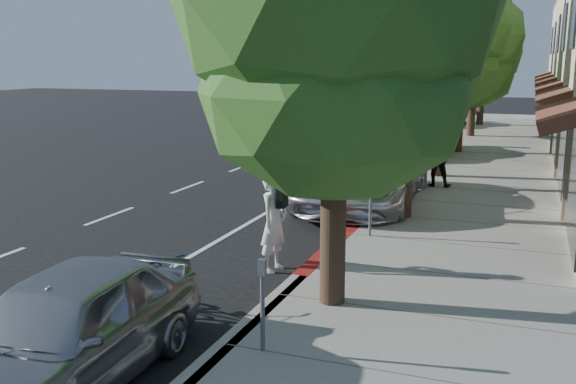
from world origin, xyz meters
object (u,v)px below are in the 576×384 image
at_px(street_tree_1, 411,9).
at_px(pedestrian, 438,156).
at_px(silver_suv, 363,174).
at_px(white_pickup, 420,137).
at_px(near_car_a, 64,331).
at_px(dark_suv_far, 439,112).
at_px(street_tree_4, 475,54).
at_px(street_tree_2, 444,30).
at_px(dark_sedan, 367,144).
at_px(street_tree_5, 484,49).
at_px(bicycle, 150,281).
at_px(cyclist, 274,222).
at_px(street_tree_0, 336,10).
at_px(street_tree_3, 463,39).

height_order(street_tree_1, pedestrian, street_tree_1).
distance_m(silver_suv, white_pickup, 9.50).
bearing_deg(near_car_a, dark_suv_far, 87.84).
xyz_separation_m(street_tree_1, street_tree_4, (0.00, 18.00, -0.89)).
bearing_deg(street_tree_2, dark_suv_far, 97.56).
bearing_deg(white_pickup, dark_sedan, -130.29).
distance_m(silver_suv, dark_suv_far, 21.79).
height_order(street_tree_5, pedestrian, street_tree_5).
xyz_separation_m(street_tree_5, near_car_a, (-2.28, -33.50, -3.73)).
relative_size(bicycle, dark_suv_far, 0.36).
height_order(street_tree_2, dark_suv_far, street_tree_2).
bearing_deg(white_pickup, dark_suv_far, 92.80).
relative_size(cyclist, pedestrian, 1.03).
distance_m(street_tree_0, cyclist, 4.29).
xyz_separation_m(street_tree_3, dark_suv_far, (-2.29, 11.27, -3.82)).
relative_size(street_tree_3, bicycle, 4.13).
bearing_deg(silver_suv, street_tree_0, -81.78).
bearing_deg(street_tree_2, street_tree_5, 90.00).
height_order(street_tree_1, street_tree_5, street_tree_1).
bearing_deg(street_tree_2, bicycle, -101.73).
height_order(street_tree_2, white_pickup, street_tree_2).
bearing_deg(bicycle, street_tree_1, 2.10).
relative_size(cyclist, silver_suv, 0.30).
height_order(street_tree_2, street_tree_3, street_tree_3).
relative_size(silver_suv, dark_suv_far, 1.22).
bearing_deg(bicycle, street_tree_5, 18.21).
xyz_separation_m(dark_suv_far, near_car_a, (0.01, -32.77, -0.14)).
bearing_deg(dark_suv_far, street_tree_4, -68.15).
xyz_separation_m(cyclist, dark_suv_far, (-0.69, 27.74, -0.05)).
bearing_deg(street_tree_0, dark_sedan, 101.76).
height_order(cyclist, silver_suv, cyclist).
xyz_separation_m(street_tree_2, street_tree_4, (0.00, 12.00, -0.65)).
height_order(street_tree_4, dark_sedan, street_tree_4).
height_order(white_pickup, pedestrian, pedestrian).
relative_size(white_pickup, dark_suv_far, 1.08).
bearing_deg(street_tree_0, cyclist, 136.42).
relative_size(street_tree_1, silver_suv, 1.26).
relative_size(street_tree_3, cyclist, 4.12).
relative_size(street_tree_1, white_pickup, 1.42).
xyz_separation_m(street_tree_5, silver_suv, (-1.40, -22.50, -3.60)).
xyz_separation_m(silver_suv, dark_suv_far, (-0.89, 21.77, 0.01)).
distance_m(street_tree_0, street_tree_3, 18.00).
relative_size(cyclist, bicycle, 1.00).
distance_m(street_tree_0, silver_suv, 8.50).
height_order(street_tree_1, bicycle, street_tree_1).
bearing_deg(street_tree_4, dark_suv_far, 113.52).
xyz_separation_m(cyclist, pedestrian, (1.83, 8.65, 0.13)).
bearing_deg(silver_suv, cyclist, -94.27).
distance_m(street_tree_5, near_car_a, 33.78).
xyz_separation_m(street_tree_1, white_pickup, (-1.40, 11.00, -4.24)).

